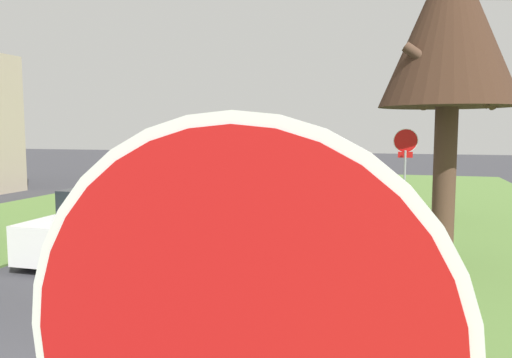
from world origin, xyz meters
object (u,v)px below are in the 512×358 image
parked_sedan_silver (201,193)px  parked_motorcycle (187,331)px  parked_sedan_white (107,223)px  street_tree_right_mid_b (446,19)px  street_tree_right_mid_a (450,29)px  stop_sign_far (405,153)px  curbside_mailbox (360,245)px

parked_sedan_silver → parked_motorcycle: size_ratio=2.15×
parked_sedan_silver → parked_motorcycle: bearing=-68.4°
parked_sedan_white → parked_sedan_silver: same height
street_tree_right_mid_b → parked_sedan_silver: bearing=-174.1°
street_tree_right_mid_a → parked_sedan_silver: (-7.68, 5.14, -4.31)m
stop_sign_far → street_tree_right_mid_b: bearing=-16.3°
stop_sign_far → parked_sedan_silver: bearing=-170.5°
parked_motorcycle → curbside_mailbox: size_ratio=1.62×
street_tree_right_mid_b → parked_sedan_silver: 9.93m
parked_sedan_white → curbside_mailbox: bearing=-19.0°
street_tree_right_mid_b → parked_sedan_white: street_tree_right_mid_b is taller
street_tree_right_mid_a → parked_motorcycle: bearing=-121.3°
stop_sign_far → street_tree_right_mid_b: size_ratio=0.36×
curbside_mailbox → parked_motorcycle: bearing=-123.8°
street_tree_right_mid_a → parked_sedan_white: (-7.74, -0.67, -4.31)m
street_tree_right_mid_a → parked_sedan_white: size_ratio=1.53×
stop_sign_far → parked_motorcycle: bearing=-102.7°
stop_sign_far → street_tree_right_mid_a: bearing=-83.4°
parked_motorcycle → parked_sedan_silver: bearing=111.6°
stop_sign_far → parked_motorcycle: stop_sign_far is taller
stop_sign_far → street_tree_right_mid_a: size_ratio=0.44×
street_tree_right_mid_a → parked_sedan_silver: 10.19m
street_tree_right_mid_a → parked_sedan_silver: size_ratio=1.53×
stop_sign_far → curbside_mailbox: (-0.80, -9.10, -1.13)m
parked_sedan_white → parked_sedan_silver: (0.06, 5.81, 0.00)m
stop_sign_far → street_tree_right_mid_b: (1.11, -0.33, 4.27)m
stop_sign_far → parked_motorcycle: 12.35m
street_tree_right_mid_b → parked_sedan_silver: size_ratio=1.88×
parked_sedan_white → parked_motorcycle: bearing=-49.0°
street_tree_right_mid_b → street_tree_right_mid_a: bearing=-93.6°
street_tree_right_mid_a → street_tree_right_mid_b: bearing=86.4°
street_tree_right_mid_b → parked_sedan_white: (-8.12, -6.64, -5.74)m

